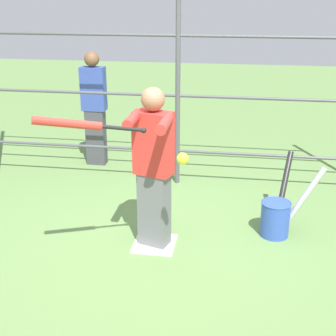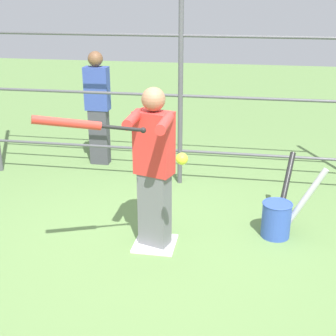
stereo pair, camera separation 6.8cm
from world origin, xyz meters
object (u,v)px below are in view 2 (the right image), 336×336
at_px(batter, 154,165).
at_px(softball_in_flight, 182,159).
at_px(bat_bucket, 279,216).
at_px(baseball_bat_swinging, 77,124).
at_px(bystander_behind_fence, 98,107).

height_order(batter, softball_in_flight, batter).
distance_m(batter, bat_bucket, 1.41).
bearing_deg(softball_in_flight, bat_bucket, -132.26).
xyz_separation_m(baseball_bat_swinging, softball_in_flight, (-0.79, -0.13, -0.28)).
bearing_deg(bat_bucket, baseball_bat_swinging, 33.12).
xyz_separation_m(batter, softball_in_flight, (-0.33, 0.52, 0.27)).
distance_m(baseball_bat_swinging, softball_in_flight, 0.85).
xyz_separation_m(baseball_bat_swinging, bat_bucket, (-1.65, -1.07, -1.17)).
relative_size(batter, softball_in_flight, 16.16).
bearing_deg(softball_in_flight, bystander_behind_fence, -59.58).
xyz_separation_m(softball_in_flight, bystander_behind_fence, (1.56, -2.66, -0.28)).
distance_m(baseball_bat_swinging, bystander_behind_fence, 2.95).
bearing_deg(bystander_behind_fence, softball_in_flight, 120.42).
height_order(softball_in_flight, bat_bucket, softball_in_flight).
height_order(batter, baseball_bat_swinging, batter).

